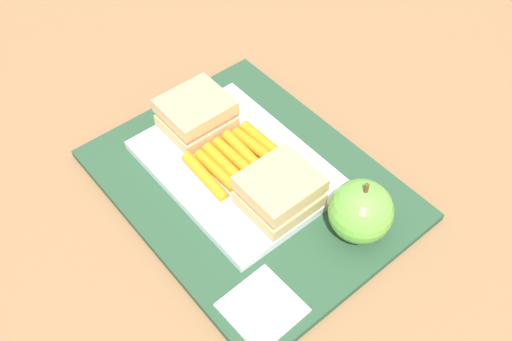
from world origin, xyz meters
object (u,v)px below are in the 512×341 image
carrot_sticks_bundle (236,159)px  apple (361,211)px  food_tray (236,166)px  sandwich_half_right (280,191)px  sandwich_half_left (196,114)px  paper_napkin (262,308)px

carrot_sticks_bundle → apple: (0.15, 0.05, 0.02)m
food_tray → sandwich_half_right: (0.08, 0.00, 0.03)m
sandwich_half_left → apple: apple is taller
sandwich_half_left → apple: (0.23, 0.05, 0.00)m
paper_napkin → apple: bearing=92.1°
sandwich_half_left → paper_napkin: bearing=-21.5°
carrot_sticks_bundle → sandwich_half_right: bearing=0.1°
carrot_sticks_bundle → paper_napkin: size_ratio=1.46×
carrot_sticks_bundle → food_tray: bearing=60.6°
sandwich_half_right → apple: bearing=31.9°
sandwich_half_right → carrot_sticks_bundle: (-0.08, -0.00, -0.02)m
sandwich_half_left → paper_napkin: sandwich_half_left is taller
sandwich_half_right → paper_napkin: 0.13m
sandwich_half_right → sandwich_half_left: bearing=180.0°
sandwich_half_right → carrot_sticks_bundle: bearing=-179.9°
sandwich_half_left → paper_napkin: 0.26m
carrot_sticks_bundle → sandwich_half_left: bearing=179.9°
food_tray → sandwich_half_left: size_ratio=2.88×
sandwich_half_right → paper_napkin: size_ratio=1.14×
sandwich_half_left → food_tray: bearing=0.0°
sandwich_half_right → carrot_sticks_bundle: sandwich_half_right is taller
apple → sandwich_half_left: bearing=-168.4°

